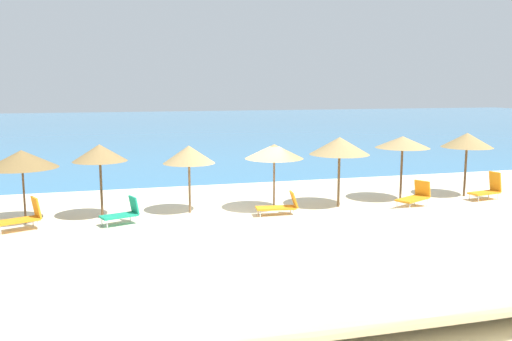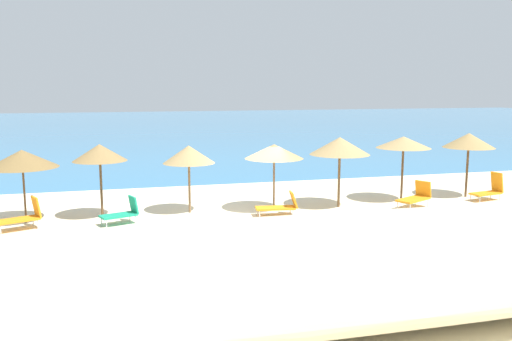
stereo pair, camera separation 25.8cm
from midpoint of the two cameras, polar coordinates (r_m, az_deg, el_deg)
The scene contains 15 objects.
ground_plane at distance 20.44m, azimuth -0.62°, elevation -4.63°, with size 160.00×160.00×0.00m, color beige.
sea_water at distance 65.24m, azimuth -11.12°, elevation 4.52°, with size 160.00×78.40×0.01m, color teal.
dune_ridge at distance 12.64m, azimuth 9.66°, elevation -9.36°, with size 52.31×6.31×1.69m, color beige.
beach_umbrella_1 at distance 20.42m, azimuth -23.79°, elevation 1.10°, with size 2.44×2.44×2.59m.
beach_umbrella_2 at distance 20.20m, azimuth -16.50°, elevation 1.78°, with size 1.94×1.94×2.72m.
beach_umbrella_3 at distance 20.47m, azimuth -7.44°, elevation 1.68°, with size 1.96×1.96×2.58m.
beach_umbrella_4 at distance 20.66m, azimuth 1.57°, elevation 2.02°, with size 2.25×2.25×2.59m.
beach_umbrella_5 at distance 21.52m, azimuth 8.46°, elevation 2.58°, with size 2.38×2.38×2.80m.
beach_umbrella_6 at distance 23.23m, azimuth 14.88°, elevation 2.89°, with size 2.25×2.25×2.72m.
beach_umbrella_7 at distance 25.05m, azimuth 21.08°, elevation 2.98°, with size 2.19×2.19×2.78m.
lounge_chair_0 at distance 19.47m, azimuth -14.17°, elevation -4.33°, with size 1.39×0.99×0.95m.
lounge_chair_1 at distance 19.76m, azimuth -23.69°, elevation -4.48°, with size 1.54×1.12×1.08m.
lounge_chair_2 at distance 20.19m, azimuth 2.22°, elevation -3.73°, with size 1.61×0.79×0.89m.
lounge_chair_3 at distance 22.38m, azimuth 16.10°, elevation -2.62°, with size 1.70×1.31×1.02m.
lounge_chair_4 at distance 24.95m, azimuth 22.96°, elevation -1.81°, with size 1.50×0.81×1.17m.
Camera 1 is at (-5.28, -19.16, 4.77)m, focal length 37.97 mm.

